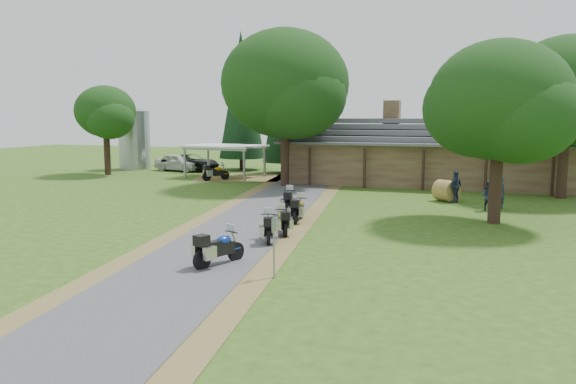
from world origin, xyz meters
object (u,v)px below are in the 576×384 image
(motorcycle_row_c, at_px, (283,220))
(silo, at_px, (134,138))
(carport, at_px, (225,161))
(motorcycle_row_b, at_px, (268,226))
(hay_bale, at_px, (446,191))
(lodge, at_px, (429,151))
(car_dark_suv, at_px, (190,158))
(motorcycle_row_d, at_px, (298,208))
(car_white_sedan, at_px, (179,160))
(motorcycle_row_e, at_px, (289,200))
(motorcycle_carport_a, at_px, (216,172))
(motorcycle_row_a, at_px, (219,246))

(motorcycle_row_c, bearing_deg, silo, 17.78)
(carport, relative_size, motorcycle_row_b, 3.28)
(motorcycle_row_b, height_order, hay_bale, motorcycle_row_b)
(lodge, height_order, car_dark_suv, lodge)
(motorcycle_row_d, bearing_deg, car_white_sedan, 35.61)
(carport, relative_size, car_white_sedan, 1.02)
(motorcycle_row_e, bearing_deg, motorcycle_row_c, -178.50)
(car_dark_suv, height_order, motorcycle_carport_a, car_dark_suv)
(carport, xyz_separation_m, car_white_sedan, (-6.26, 3.39, -0.33))
(motorcycle_row_a, bearing_deg, motorcycle_row_b, 18.36)
(carport, height_order, car_white_sedan, carport)
(carport, bearing_deg, car_white_sedan, 157.50)
(silo, distance_m, motorcycle_row_e, 28.22)
(car_dark_suv, relative_size, motorcycle_row_a, 3.04)
(motorcycle_row_a, bearing_deg, hay_bale, 2.06)
(lodge, xyz_separation_m, car_white_sedan, (-22.42, 1.99, -1.45))
(lodge, distance_m, silo, 27.45)
(motorcycle_row_d, bearing_deg, lodge, -20.92)
(carport, bearing_deg, motorcycle_row_d, -48.88)
(car_white_sedan, relative_size, motorcycle_row_b, 3.22)
(motorcycle_row_a, height_order, motorcycle_row_c, motorcycle_row_a)
(motorcycle_carport_a, bearing_deg, hay_bale, -69.85)
(carport, height_order, motorcycle_carport_a, carport)
(car_white_sedan, xyz_separation_m, motorcycle_row_e, (16.62, -17.67, -0.31))
(motorcycle_row_a, xyz_separation_m, motorcycle_row_c, (0.35, 5.55, -0.06))
(car_dark_suv, height_order, motorcycle_row_a, car_dark_suv)
(carport, bearing_deg, lodge, 10.88)
(car_white_sedan, distance_m, motorcycle_row_a, 33.30)
(lodge, bearing_deg, motorcycle_row_a, -100.24)
(silo, bearing_deg, carport, -18.83)
(motorcycle_row_a, distance_m, hay_bale, 18.57)
(silo, relative_size, motorcycle_row_c, 3.31)
(lodge, bearing_deg, motorcycle_row_d, -104.51)
(car_dark_suv, distance_m, motorcycle_row_b, 30.11)
(carport, xyz_separation_m, motorcycle_row_b, (11.71, -20.89, -0.69))
(carport, height_order, motorcycle_row_a, carport)
(silo, height_order, motorcycle_row_b, silo)
(motorcycle_carport_a, xyz_separation_m, hay_bale, (17.69, -5.19, -0.07))
(lodge, bearing_deg, motorcycle_row_e, -110.29)
(motorcycle_row_e, bearing_deg, car_dark_suv, 26.56)
(car_dark_suv, relative_size, motorcycle_row_c, 3.34)
(car_white_sedan, distance_m, motorcycle_row_b, 30.21)
(motorcycle_row_c, bearing_deg, carport, 4.36)
(motorcycle_row_a, relative_size, motorcycle_row_e, 0.97)
(car_dark_suv, xyz_separation_m, motorcycle_row_d, (16.90, -20.30, -0.48))
(motorcycle_row_b, xyz_separation_m, motorcycle_row_d, (-0.16, 4.51, 0.02))
(lodge, distance_m, motorcycle_carport_a, 16.42)
(motorcycle_row_a, height_order, hay_bale, motorcycle_row_a)
(motorcycle_row_a, distance_m, motorcycle_row_c, 5.56)
(car_dark_suv, relative_size, motorcycle_row_d, 3.10)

